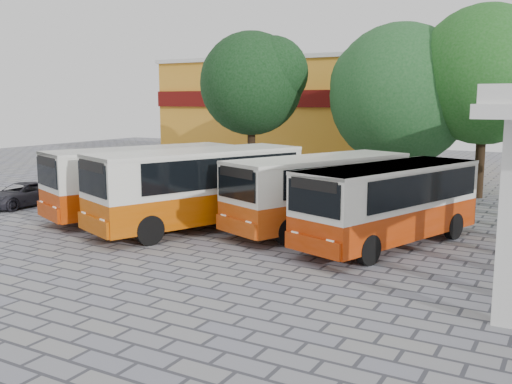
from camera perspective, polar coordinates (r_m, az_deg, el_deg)
The scene contains 10 objects.
ground at distance 19.15m, azimuth 0.16°, elevation -6.22°, with size 90.00×90.00×0.00m, color slate.
shophouse_block at distance 46.63m, azimuth 4.07°, elevation 7.99°, with size 20.40×10.40×8.30m.
bus_far_left at distance 25.40m, azimuth -11.08°, elevation 1.47°, with size 5.59×9.03×3.04m.
bus_centre_left at distance 22.68m, azimuth -5.83°, elevation 0.85°, with size 5.73×9.35×3.15m.
bus_centre_right at distance 22.49m, azimuth 6.32°, elevation 0.40°, with size 5.33×8.62×2.90m.
bus_far_right at distance 20.49m, azimuth 13.21°, elevation -0.73°, with size 4.80×8.41×2.84m.
tree_left at distance 34.36m, azimuth -0.33°, elevation 11.12°, with size 6.41×6.11×9.12m.
tree_middle at distance 32.67m, azimuth 14.45°, elevation 9.83°, with size 8.19×7.80×9.27m.
tree_right at distance 31.94m, azimuth 22.14°, elevation 11.22°, with size 7.47×7.12×9.92m.
parked_car at distance 29.85m, azimuth -22.40°, elevation -0.24°, with size 1.87×4.07×1.13m, color #272630.
Camera 1 is at (9.05, -16.10, 5.07)m, focal length 40.00 mm.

